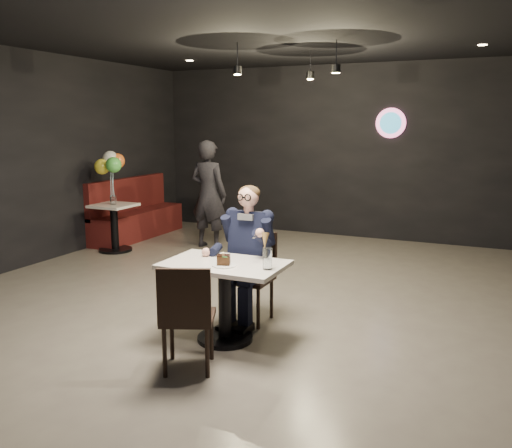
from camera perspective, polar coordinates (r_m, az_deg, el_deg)
The scene contains 17 objects.
floor at distance 5.85m, azimuth -3.04°, elevation -9.48°, with size 9.00×9.00×0.00m, color slate.
wall_sign at distance 9.50m, azimuth 14.00°, elevation 10.28°, with size 0.50×0.06×0.50m, color pink, non-canonical shape.
pendant_lights at distance 7.37m, azimuth 4.21°, elevation 17.39°, with size 1.40×1.20×0.36m, color black.
main_table at distance 5.08m, azimuth -3.31°, elevation -8.17°, with size 1.10×0.70×0.75m, color white.
chair_far at distance 5.52m, azimuth -0.67°, elevation -5.67°, with size 0.42×0.46×0.92m, color black.
chair_near at distance 4.52m, azimuth -7.15°, elevation -9.51°, with size 0.42×0.46×0.92m, color black.
seated_man at distance 5.45m, azimuth -0.67°, elevation -3.04°, with size 0.60×0.80×1.44m, color black.
dessert_plate at distance 4.85m, azimuth -3.34°, elevation -4.37°, with size 0.22×0.22×0.01m, color white.
cake_slice at distance 4.85m, azimuth -3.42°, elevation -3.82°, with size 0.11×0.09×0.08m, color black.
mint_leaf at distance 4.80m, azimuth -3.35°, elevation -3.45°, with size 0.07×0.04×0.01m, color #297D31.
sundae_glass at distance 4.72m, azimuth 1.21°, elevation -3.66°, with size 0.08×0.08×0.19m, color silver.
wafer_cone at distance 4.70m, azimuth 0.96°, elevation -1.78°, with size 0.07×0.07×0.14m, color tan.
booth_bench at distance 9.76m, azimuth -12.42°, elevation 1.64°, with size 0.52×2.10×1.05m, color #440E0F.
side_table at distance 8.82m, azimuth -14.67°, elevation -0.40°, with size 0.60×0.60×0.75m, color white.
balloon_vase at distance 8.75m, azimuth -14.81°, elevation 2.49°, with size 0.10×0.10×0.14m, color silver.
balloon_bunch at distance 8.70m, azimuth -14.94°, elevation 5.34°, with size 0.44×0.44×0.72m, color yellow.
passerby at distance 8.76m, azimuth -5.02°, elevation 3.12°, with size 0.63×0.42×1.74m, color black.
Camera 1 is at (2.53, -4.87, 2.01)m, focal length 38.00 mm.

